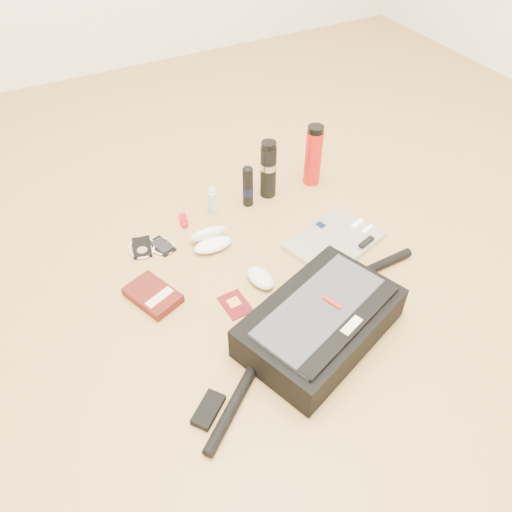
% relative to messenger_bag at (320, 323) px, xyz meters
% --- Properties ---
extents(ground, '(4.00, 4.00, 0.00)m').
position_rel_messenger_bag_xyz_m(ground, '(0.00, 0.23, -0.06)').
color(ground, '#AC8447').
rests_on(ground, ground).
extents(messenger_bag, '(0.98, 0.46, 0.14)m').
position_rel_messenger_bag_xyz_m(messenger_bag, '(0.00, 0.00, 0.00)').
color(messenger_bag, black).
rests_on(messenger_bag, ground).
extents(laptop, '(0.40, 0.33, 0.03)m').
position_rel_messenger_bag_xyz_m(laptop, '(0.29, 0.34, -0.05)').
color(laptop, '#B9B9BC').
rests_on(laptop, ground).
extents(book, '(0.18, 0.22, 0.03)m').
position_rel_messenger_bag_xyz_m(book, '(-0.41, 0.39, -0.05)').
color(book, '#44110D').
rests_on(book, ground).
extents(passport, '(0.09, 0.12, 0.01)m').
position_rel_messenger_bag_xyz_m(passport, '(-0.18, 0.24, -0.06)').
color(passport, '#530910').
rests_on(passport, ground).
extents(mouse, '(0.09, 0.13, 0.04)m').
position_rel_messenger_bag_xyz_m(mouse, '(-0.05, 0.29, -0.04)').
color(mouse, silver).
rests_on(mouse, ground).
extents(sunglasses_case, '(0.15, 0.13, 0.09)m').
position_rel_messenger_bag_xyz_m(sunglasses_case, '(-0.13, 0.55, -0.03)').
color(sunglasses_case, white).
rests_on(sunglasses_case, ground).
extents(ipod, '(0.12, 0.13, 0.01)m').
position_rel_messenger_bag_xyz_m(ipod, '(-0.37, 0.65, -0.06)').
color(ipod, black).
rests_on(ipod, ground).
extents(phone, '(0.10, 0.12, 0.01)m').
position_rel_messenger_bag_xyz_m(phone, '(-0.30, 0.62, -0.06)').
color(phone, black).
rests_on(phone, ground).
extents(inhaler, '(0.04, 0.09, 0.02)m').
position_rel_messenger_bag_xyz_m(inhaler, '(-0.17, 0.72, -0.05)').
color(inhaler, '#A70712').
rests_on(inhaler, ground).
extents(spray_bottle, '(0.04, 0.04, 0.13)m').
position_rel_messenger_bag_xyz_m(spray_bottle, '(-0.04, 0.72, -0.01)').
color(spray_bottle, '#9FC0D3').
rests_on(spray_bottle, ground).
extents(aerosol_can, '(0.05, 0.05, 0.18)m').
position_rel_messenger_bag_xyz_m(aerosol_can, '(0.11, 0.70, 0.03)').
color(aerosol_can, black).
rests_on(aerosol_can, ground).
extents(thermos_black, '(0.08, 0.08, 0.25)m').
position_rel_messenger_bag_xyz_m(thermos_black, '(0.21, 0.72, 0.06)').
color(thermos_black, black).
rests_on(thermos_black, ground).
extents(thermos_red, '(0.09, 0.09, 0.27)m').
position_rel_messenger_bag_xyz_m(thermos_red, '(0.42, 0.71, 0.07)').
color(thermos_red, '#B51510').
rests_on(thermos_red, ground).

